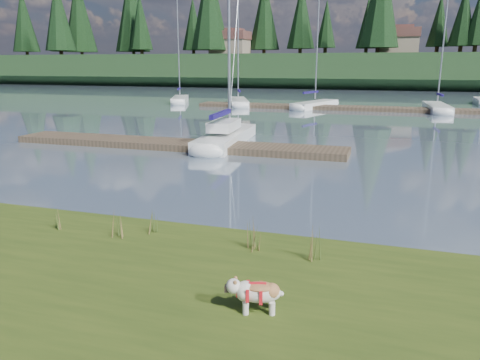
% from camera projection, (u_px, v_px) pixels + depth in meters
% --- Properties ---
extents(ground, '(200.00, 200.00, 0.00)m').
position_uv_depth(ground, '(323.00, 109.00, 40.00)').
color(ground, slate).
rests_on(ground, ground).
extents(ridge, '(200.00, 20.00, 5.00)m').
position_uv_depth(ridge, '(359.00, 71.00, 79.14)').
color(ridge, '#1A3218').
rests_on(ridge, ground).
extents(bulldog, '(0.84, 0.46, 0.49)m').
position_uv_depth(bulldog, '(257.00, 291.00, 6.66)').
color(bulldog, silver).
rests_on(bulldog, bank).
extents(sailboat_main, '(2.14, 7.83, 11.24)m').
position_uv_depth(sailboat_main, '(229.00, 133.00, 23.22)').
color(sailboat_main, white).
rests_on(sailboat_main, ground).
extents(dock_near, '(16.00, 2.00, 0.30)m').
position_uv_depth(dock_near, '(174.00, 144.00, 21.74)').
color(dock_near, '#4C3D2C').
rests_on(dock_near, ground).
extents(dock_far, '(26.00, 2.20, 0.30)m').
position_uv_depth(dock_far, '(347.00, 108.00, 39.38)').
color(dock_far, '#4C3D2C').
rests_on(dock_far, ground).
extents(sailboat_bg_0, '(3.62, 6.79, 9.93)m').
position_uv_depth(sailboat_bg_0, '(180.00, 99.00, 47.22)').
color(sailboat_bg_0, white).
rests_on(sailboat_bg_0, ground).
extents(sailboat_bg_1, '(4.18, 7.66, 11.43)m').
position_uv_depth(sailboat_bg_1, '(238.00, 101.00, 44.43)').
color(sailboat_bg_1, white).
rests_on(sailboat_bg_1, ground).
extents(sailboat_bg_2, '(3.67, 7.38, 11.04)m').
position_uv_depth(sailboat_bg_2, '(318.00, 104.00, 41.47)').
color(sailboat_bg_2, white).
rests_on(sailboat_bg_2, ground).
extents(sailboat_bg_3, '(1.98, 7.71, 11.25)m').
position_uv_depth(sailboat_bg_3, '(436.00, 106.00, 38.85)').
color(sailboat_bg_3, white).
rests_on(sailboat_bg_3, ground).
extents(weed_0, '(0.17, 0.14, 0.62)m').
position_uv_depth(weed_0, '(119.00, 225.00, 9.55)').
color(weed_0, '#475B23').
rests_on(weed_0, bank).
extents(weed_1, '(0.17, 0.14, 0.52)m').
position_uv_depth(weed_1, '(154.00, 223.00, 9.78)').
color(weed_1, '#475B23').
rests_on(weed_1, bank).
extents(weed_2, '(0.17, 0.14, 0.72)m').
position_uv_depth(weed_2, '(252.00, 233.00, 8.98)').
color(weed_2, '#475B23').
rests_on(weed_2, bank).
extents(weed_3, '(0.17, 0.14, 0.48)m').
position_uv_depth(weed_3, '(57.00, 220.00, 10.02)').
color(weed_3, '#475B23').
rests_on(weed_3, bank).
extents(weed_4, '(0.17, 0.14, 0.37)m').
position_uv_depth(weed_4, '(255.00, 243.00, 8.85)').
color(weed_4, '#475B23').
rests_on(weed_4, bank).
extents(weed_5, '(0.17, 0.14, 0.72)m').
position_uv_depth(weed_5, '(314.00, 245.00, 8.40)').
color(weed_5, '#475B23').
rests_on(weed_5, bank).
extents(mud_lip, '(60.00, 0.50, 0.14)m').
position_uv_depth(mud_lip, '(132.00, 230.00, 10.78)').
color(mud_lip, '#33281C').
rests_on(mud_lip, ground).
extents(conifer_0, '(5.72, 5.72, 14.15)m').
position_uv_depth(conifer_0, '(58.00, 15.00, 87.35)').
color(conifer_0, '#382619').
rests_on(conifer_0, ridge).
extents(conifer_1, '(4.40, 4.40, 11.30)m').
position_uv_depth(conifer_1, '(140.00, 22.00, 86.95)').
color(conifer_1, '#382619').
rests_on(conifer_1, ridge).
extents(conifer_2, '(6.60, 6.60, 16.05)m').
position_uv_depth(conifer_2, '(210.00, 4.00, 79.21)').
color(conifer_2, '#382619').
rests_on(conifer_2, ridge).
extents(conifer_3, '(4.84, 4.84, 12.25)m').
position_uv_depth(conifer_3, '(301.00, 15.00, 78.92)').
color(conifer_3, '#382619').
rests_on(conifer_3, ridge).
extents(conifer_5, '(3.96, 3.96, 10.35)m').
position_uv_depth(conifer_5, '(464.00, 15.00, 69.92)').
color(conifer_5, '#382619').
rests_on(conifer_5, ridge).
extents(house_0, '(6.30, 5.30, 4.65)m').
position_uv_depth(house_0, '(230.00, 43.00, 81.68)').
color(house_0, gray).
rests_on(house_0, ridge).
extents(house_1, '(6.30, 5.30, 4.65)m').
position_uv_depth(house_1, '(399.00, 41.00, 74.35)').
color(house_1, gray).
rests_on(house_1, ridge).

